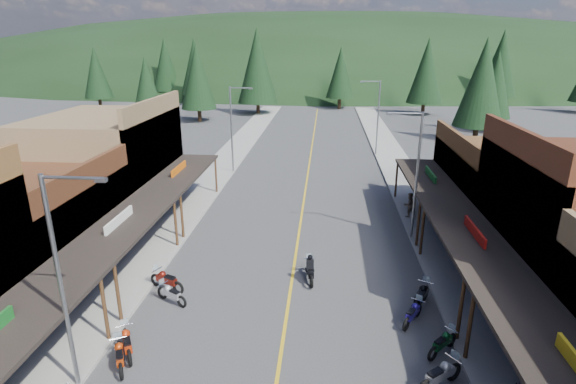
% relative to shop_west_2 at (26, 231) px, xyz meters
% --- Properties ---
extents(ground, '(220.00, 220.00, 0.00)m').
position_rel_shop_west_2_xyz_m(ground, '(13.75, -1.70, -2.53)').
color(ground, '#38383A').
rests_on(ground, ground).
extents(centerline, '(0.15, 90.00, 0.01)m').
position_rel_shop_west_2_xyz_m(centerline, '(13.75, 18.30, -2.53)').
color(centerline, gold).
rests_on(centerline, ground).
extents(sidewalk_west, '(3.40, 94.00, 0.15)m').
position_rel_shop_west_2_xyz_m(sidewalk_west, '(5.05, 18.30, -2.46)').
color(sidewalk_west, gray).
rests_on(sidewalk_west, ground).
extents(sidewalk_east, '(3.40, 94.00, 0.15)m').
position_rel_shop_west_2_xyz_m(sidewalk_east, '(22.45, 18.30, -2.46)').
color(sidewalk_east, gray).
rests_on(sidewalk_east, ground).
extents(shop_west_2, '(10.90, 9.00, 6.20)m').
position_rel_shop_west_2_xyz_m(shop_west_2, '(0.00, 0.00, 0.00)').
color(shop_west_2, '#3F2111').
rests_on(shop_west_2, ground).
extents(shop_west_3, '(10.90, 10.20, 8.20)m').
position_rel_shop_west_2_xyz_m(shop_west_3, '(-0.03, 9.60, 0.99)').
color(shop_west_3, brown).
rests_on(shop_west_3, ground).
extents(shop_east_3, '(10.90, 10.20, 6.20)m').
position_rel_shop_west_2_xyz_m(shop_east_3, '(27.51, 9.60, -0.00)').
color(shop_east_3, '#4C2D16').
rests_on(shop_east_3, ground).
extents(streetlight_0, '(2.16, 0.18, 8.00)m').
position_rel_shop_west_2_xyz_m(streetlight_0, '(6.80, -7.70, 1.93)').
color(streetlight_0, gray).
rests_on(streetlight_0, ground).
extents(streetlight_1, '(2.16, 0.18, 8.00)m').
position_rel_shop_west_2_xyz_m(streetlight_1, '(6.80, 20.30, 1.93)').
color(streetlight_1, gray).
rests_on(streetlight_1, ground).
extents(streetlight_2, '(2.16, 0.18, 8.00)m').
position_rel_shop_west_2_xyz_m(streetlight_2, '(20.71, 6.30, 1.93)').
color(streetlight_2, gray).
rests_on(streetlight_2, ground).
extents(streetlight_3, '(2.16, 0.18, 8.00)m').
position_rel_shop_west_2_xyz_m(streetlight_3, '(20.71, 28.30, 1.93)').
color(streetlight_3, gray).
rests_on(streetlight_3, ground).
extents(ridge_hill, '(310.00, 140.00, 60.00)m').
position_rel_shop_west_2_xyz_m(ridge_hill, '(13.75, 133.30, -2.53)').
color(ridge_hill, black).
rests_on(ridge_hill, ground).
extents(pine_0, '(5.04, 5.04, 11.00)m').
position_rel_shop_west_2_xyz_m(pine_0, '(-26.25, 60.30, 3.95)').
color(pine_0, black).
rests_on(pine_0, ground).
extents(pine_1, '(5.88, 5.88, 12.50)m').
position_rel_shop_west_2_xyz_m(pine_1, '(-10.25, 68.30, 4.70)').
color(pine_1, black).
rests_on(pine_1, ground).
extents(pine_2, '(6.72, 6.72, 14.00)m').
position_rel_shop_west_2_xyz_m(pine_2, '(3.75, 56.30, 5.46)').
color(pine_2, black).
rests_on(pine_2, ground).
extents(pine_3, '(5.04, 5.04, 11.00)m').
position_rel_shop_west_2_xyz_m(pine_3, '(17.75, 64.30, 3.95)').
color(pine_3, black).
rests_on(pine_3, ground).
extents(pine_4, '(5.88, 5.88, 12.50)m').
position_rel_shop_west_2_xyz_m(pine_4, '(31.75, 58.30, 4.70)').
color(pine_4, black).
rests_on(pine_4, ground).
extents(pine_5, '(6.72, 6.72, 14.00)m').
position_rel_shop_west_2_xyz_m(pine_5, '(47.75, 70.30, 5.46)').
color(pine_5, black).
rests_on(pine_5, ground).
extents(pine_7, '(5.88, 5.88, 12.50)m').
position_rel_shop_west_2_xyz_m(pine_7, '(-18.25, 74.30, 4.70)').
color(pine_7, black).
rests_on(pine_7, ground).
extents(pine_8, '(4.48, 4.48, 10.00)m').
position_rel_shop_west_2_xyz_m(pine_8, '(-8.25, 38.30, 3.44)').
color(pine_8, black).
rests_on(pine_8, ground).
extents(pine_9, '(4.93, 4.93, 10.80)m').
position_rel_shop_west_2_xyz_m(pine_9, '(37.75, 43.30, 3.85)').
color(pine_9, black).
rests_on(pine_9, ground).
extents(pine_10, '(5.38, 5.38, 11.60)m').
position_rel_shop_west_2_xyz_m(pine_10, '(-4.25, 48.30, 4.25)').
color(pine_10, black).
rests_on(pine_10, ground).
extents(pine_11, '(5.82, 5.82, 12.40)m').
position_rel_shop_west_2_xyz_m(pine_11, '(33.75, 36.30, 4.65)').
color(pine_11, black).
rests_on(pine_11, ground).
extents(bike_west_5, '(1.45, 2.02, 1.11)m').
position_rel_shop_west_2_xyz_m(bike_west_5, '(7.73, -6.58, -1.98)').
color(bike_west_5, '#BB380D').
rests_on(bike_west_5, ground).
extents(bike_west_6, '(1.59, 2.11, 1.17)m').
position_rel_shop_west_2_xyz_m(bike_west_6, '(7.69, -5.84, -1.95)').
color(bike_west_6, red).
rests_on(bike_west_6, ground).
extents(bike_west_7, '(1.94, 1.46, 1.07)m').
position_rel_shop_west_2_xyz_m(bike_west_7, '(8.23, -2.11, -2.00)').
color(bike_west_7, '#ABAAB0').
rests_on(bike_west_7, ground).
extents(bike_west_8, '(2.20, 1.53, 1.20)m').
position_rel_shop_west_2_xyz_m(bike_west_8, '(7.60, -0.97, -1.93)').
color(bike_west_8, '#64140D').
rests_on(bike_west_8, ground).
extents(bike_east_5, '(2.18, 1.90, 1.25)m').
position_rel_shop_west_2_xyz_m(bike_east_5, '(19.57, -6.72, -1.91)').
color(bike_east_5, gray).
rests_on(bike_east_5, ground).
extents(bike_east_6, '(1.75, 1.74, 1.06)m').
position_rel_shop_west_2_xyz_m(bike_east_6, '(20.14, -4.75, -2.00)').
color(bike_east_6, '#0D431D').
rests_on(bike_east_6, ground).
extents(bike_east_7, '(1.54, 1.95, 1.09)m').
position_rel_shop_west_2_xyz_m(bike_east_7, '(19.32, -2.79, -1.99)').
color(bike_east_7, navy).
rests_on(bike_east_7, ground).
extents(bike_east_8, '(1.68, 2.31, 1.27)m').
position_rel_shop_west_2_xyz_m(bike_east_8, '(19.92, -1.51, -1.90)').
color(bike_east_8, black).
rests_on(bike_east_8, ground).
extents(rider_on_bike, '(0.98, 2.15, 1.58)m').
position_rel_shop_west_2_xyz_m(rider_on_bike, '(14.69, 0.58, -1.90)').
color(rider_on_bike, black).
rests_on(rider_on_bike, ground).
extents(pedestrian_east_b, '(0.97, 0.79, 1.74)m').
position_rel_shop_west_2_xyz_m(pedestrian_east_b, '(21.26, 9.84, -1.51)').
color(pedestrian_east_b, brown).
rests_on(pedestrian_east_b, sidewalk_east).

